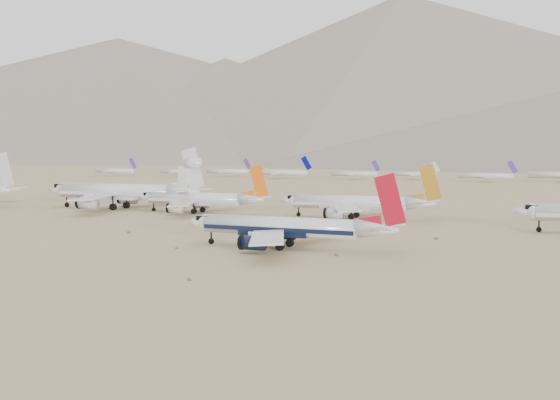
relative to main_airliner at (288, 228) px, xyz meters
name	(u,v)px	position (x,y,z in m)	size (l,w,h in m)	color
ground	(214,249)	(-12.99, -6.29, -4.18)	(7000.00, 7000.00, 0.00)	#9A8159
main_airliner	(288,228)	(0.00, 0.00, 0.00)	(43.13, 42.12, 15.22)	silver
row2_gold_tail	(356,203)	(-2.67, 60.05, 0.26)	(44.63, 43.65, 15.89)	silver
row2_orange_tail	(200,199)	(-52.35, 57.49, 0.16)	(43.41, 42.47, 15.48)	silver
row2_white_trijet	(123,191)	(-82.59, 59.40, 1.83)	(58.66, 57.33, 20.79)	silver
distant_storage_row	(362,173)	(-70.30, 323.98, 0.16)	(467.33, 60.65, 15.33)	silver
mountain_range	(542,87)	(57.19, 1641.72, 186.13)	(7354.00, 3024.00, 470.00)	slate
desert_scrub	(135,276)	(-10.80, -35.61, -3.90)	(261.14, 121.67, 0.63)	brown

